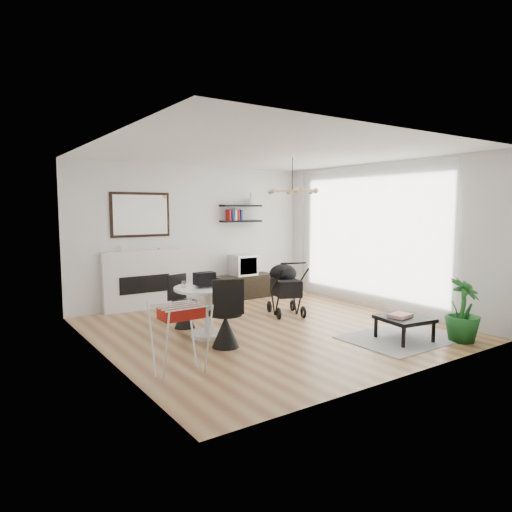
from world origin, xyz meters
TOP-DOWN VIEW (x-y plane):
  - floor at (0.00, 0.00)m, footprint 5.00×5.00m
  - ceiling at (0.00, 0.00)m, footprint 5.00×5.00m
  - wall_back at (0.00, 2.50)m, footprint 5.00×0.00m
  - wall_left at (-2.50, 0.00)m, footprint 0.00×5.00m
  - wall_right at (2.50, 0.00)m, footprint 0.00×5.00m
  - sheer_curtain at (2.40, 0.20)m, footprint 0.04×3.60m
  - fireplace at (-1.10, 2.42)m, footprint 1.50×0.17m
  - shelf_lower at (1.01, 2.37)m, footprint 0.90×0.25m
  - shelf_upper at (1.01, 2.37)m, footprint 0.90×0.25m
  - pendant_lamp at (0.70, 0.30)m, footprint 0.90×0.90m
  - tv_console at (1.01, 2.26)m, footprint 1.29×0.45m
  - crt_tv at (0.99, 2.26)m, footprint 0.49×0.43m
  - dining_table at (-0.97, 0.14)m, footprint 1.00×1.00m
  - laptop at (-1.03, 0.06)m, footprint 0.33×0.24m
  - black_bag at (-0.92, 0.37)m, footprint 0.31×0.19m
  - newspaper at (-0.83, 0.02)m, footprint 0.37×0.33m
  - drinking_glass at (-1.29, 0.30)m, footprint 0.06×0.06m
  - chair_far at (-1.06, 0.81)m, footprint 0.42×0.43m
  - chair_near at (-1.04, -0.46)m, footprint 0.50×0.51m
  - drying_rack at (-1.98, -1.04)m, footprint 0.54×0.51m
  - stroller at (0.83, 0.64)m, footprint 0.73×0.90m
  - rug at (1.29, -1.52)m, footprint 1.65×1.19m
  - coffee_table at (1.21, -1.61)m, footprint 0.73×0.73m
  - magazines at (1.15, -1.57)m, footprint 0.34×0.28m
  - potted_plant at (1.86, -2.09)m, footprint 0.57×0.57m

SIDE VIEW (x-z plane):
  - floor at x=0.00m, z-range 0.00..0.00m
  - rug at x=1.29m, z-range 0.00..0.01m
  - tv_console at x=1.01m, z-range 0.00..0.48m
  - chair_far at x=-1.06m, z-range -0.15..0.68m
  - chair_near at x=-1.04m, z-range -0.18..0.78m
  - coffee_table at x=1.21m, z-range 0.14..0.47m
  - magazines at x=1.15m, z-range 0.34..0.39m
  - stroller at x=0.83m, z-range -0.07..0.92m
  - drying_rack at x=-1.98m, z-range 0.02..0.83m
  - potted_plant at x=1.86m, z-range 0.00..0.88m
  - dining_table at x=-0.97m, z-range 0.12..0.85m
  - fireplace at x=-1.10m, z-range -0.39..1.77m
  - crt_tv at x=0.99m, z-range 0.48..0.91m
  - newspaper at x=-0.83m, z-range 0.73..0.74m
  - laptop at x=-1.03m, z-range 0.73..0.76m
  - drinking_glass at x=-1.29m, z-range 0.73..0.83m
  - black_bag at x=-0.92m, z-range 0.73..0.92m
  - wall_back at x=0.00m, z-range -1.15..3.85m
  - wall_left at x=-2.50m, z-range -1.15..3.85m
  - wall_right at x=2.50m, z-range -1.15..3.85m
  - sheer_curtain at x=2.40m, z-range 0.05..2.65m
  - shelf_lower at x=1.01m, z-range 1.58..1.62m
  - shelf_upper at x=1.01m, z-range 1.90..1.94m
  - pendant_lamp at x=0.70m, z-range 2.10..2.20m
  - ceiling at x=0.00m, z-range 2.70..2.70m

